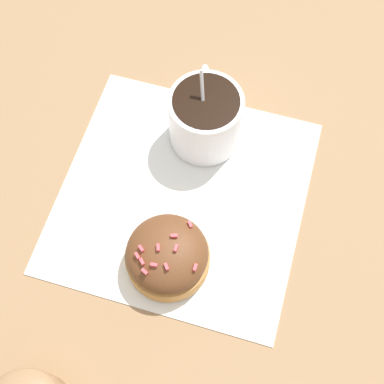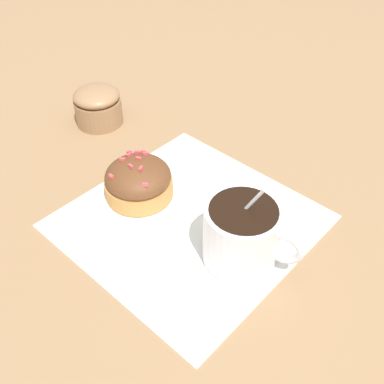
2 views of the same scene
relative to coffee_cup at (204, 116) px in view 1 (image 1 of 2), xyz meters
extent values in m
plane|color=#93704C|center=(0.08, 0.00, -0.04)|extent=(3.00, 3.00, 0.00)
cube|color=white|center=(0.08, 0.00, -0.04)|extent=(0.29, 0.29, 0.00)
cylinder|color=white|center=(0.00, 0.00, 0.00)|extent=(0.09, 0.09, 0.07)
cylinder|color=black|center=(0.00, 0.00, 0.03)|extent=(0.08, 0.08, 0.01)
torus|color=white|center=(-0.05, -0.01, 0.00)|extent=(0.05, 0.02, 0.04)
ellipsoid|color=silver|center=(-0.02, -0.01, -0.03)|extent=(0.03, 0.02, 0.01)
cylinder|color=silver|center=(0.01, 0.00, 0.02)|extent=(0.05, 0.03, 0.10)
cylinder|color=#C18442|center=(0.17, 0.01, -0.03)|extent=(0.09, 0.09, 0.02)
ellipsoid|color=brown|center=(0.17, 0.01, -0.01)|extent=(0.09, 0.09, 0.04)
cube|color=#EA4C56|center=(0.19, 0.00, 0.01)|extent=(0.01, 0.01, 0.00)
cube|color=#EA4C56|center=(0.15, 0.02, 0.01)|extent=(0.01, 0.01, 0.00)
cube|color=#EA4C56|center=(0.20, 0.01, 0.01)|extent=(0.01, 0.01, 0.00)
cube|color=#EA4C56|center=(0.17, 0.03, 0.01)|extent=(0.01, 0.00, 0.00)
cube|color=#EA4C56|center=(0.13, 0.03, 0.00)|extent=(0.01, 0.01, 0.00)
cube|color=#EA4C56|center=(0.19, 0.01, 0.01)|extent=(0.00, 0.01, 0.00)
cube|color=#EA4C56|center=(0.18, -0.01, 0.01)|extent=(0.01, 0.01, 0.00)
cube|color=#EA4C56|center=(0.19, 0.02, 0.01)|extent=(0.01, 0.01, 0.00)
cube|color=#EA4C56|center=(0.18, 0.05, 0.00)|extent=(0.01, 0.00, 0.00)
cube|color=#EA4C56|center=(0.18, -0.01, 0.01)|extent=(0.01, 0.01, 0.00)
cube|color=#EA4C56|center=(0.17, 0.01, 0.01)|extent=(0.01, 0.01, 0.00)
camera|label=1|loc=(0.33, 0.10, 0.52)|focal=50.00mm
camera|label=2|loc=(-0.20, 0.28, 0.36)|focal=42.00mm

